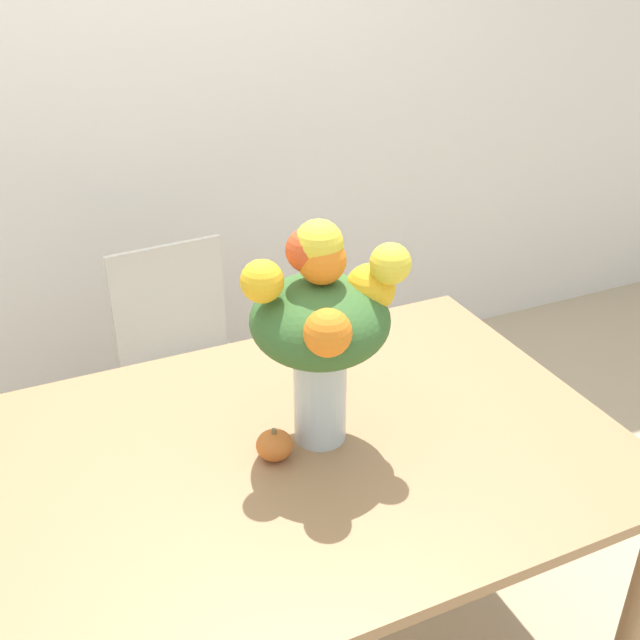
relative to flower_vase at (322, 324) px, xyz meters
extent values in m
cube|color=white|center=(-0.08, 1.47, 0.29)|extent=(8.00, 0.06, 2.70)
cube|color=#9E754C|center=(-0.08, -0.01, -0.33)|extent=(1.55, 1.06, 0.03)
cylinder|color=#9E754C|center=(0.64, -0.48, -0.70)|extent=(0.06, 0.06, 0.72)
cylinder|color=#9E754C|center=(0.64, 0.46, -0.70)|extent=(0.06, 0.06, 0.72)
cylinder|color=silver|center=(0.00, 0.01, -0.18)|extent=(0.13, 0.13, 0.26)
cylinder|color=silver|center=(0.00, 0.01, -0.25)|extent=(0.11, 0.11, 0.13)
cylinder|color=#38662D|center=(0.02, 0.01, -0.14)|extent=(0.01, 0.00, 0.32)
cylinder|color=#38662D|center=(0.00, 0.03, -0.14)|extent=(0.01, 0.01, 0.32)
cylinder|color=#38662D|center=(-0.02, 0.02, -0.14)|extent=(0.01, 0.01, 0.32)
cylinder|color=#38662D|center=(-0.02, -0.01, -0.14)|extent=(0.01, 0.01, 0.32)
cylinder|color=#38662D|center=(0.00, -0.02, -0.14)|extent=(0.01, 0.01, 0.32)
ellipsoid|color=#38662D|center=(0.00, 0.01, 0.01)|extent=(0.32, 0.32, 0.19)
sphere|color=#D64C23|center=(-0.02, 0.02, 0.18)|extent=(0.10, 0.10, 0.10)
sphere|color=yellow|center=(0.00, 0.01, 0.19)|extent=(0.11, 0.11, 0.11)
sphere|color=yellow|center=(-0.14, 0.01, 0.13)|extent=(0.09, 0.09, 0.09)
sphere|color=yellow|center=(0.11, -0.01, 0.07)|extent=(0.11, 0.11, 0.11)
sphere|color=orange|center=(0.00, 0.00, 0.16)|extent=(0.11, 0.11, 0.11)
sphere|color=orange|center=(-0.05, -0.13, 0.06)|extent=(0.10, 0.10, 0.10)
sphere|color=yellow|center=(0.14, -0.05, 0.14)|extent=(0.09, 0.09, 0.09)
ellipsoid|color=orange|center=(-0.13, -0.02, -0.28)|extent=(0.09, 0.09, 0.07)
cylinder|color=brown|center=(-0.13, -0.02, -0.24)|extent=(0.01, 0.01, 0.02)
cube|color=silver|center=(-0.12, 0.79, -0.62)|extent=(0.45, 0.45, 0.02)
cylinder|color=silver|center=(-0.27, 0.61, -0.84)|extent=(0.04, 0.04, 0.43)
cylinder|color=silver|center=(0.07, 0.63, -0.84)|extent=(0.04, 0.04, 0.43)
cylinder|color=silver|center=(-0.30, 0.95, -0.84)|extent=(0.04, 0.04, 0.43)
cylinder|color=silver|center=(0.04, 0.97, -0.84)|extent=(0.04, 0.04, 0.43)
cube|color=silver|center=(-0.13, 0.99, -0.39)|extent=(0.40, 0.05, 0.43)
camera|label=1|loc=(-0.61, -1.33, 0.81)|focal=42.00mm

